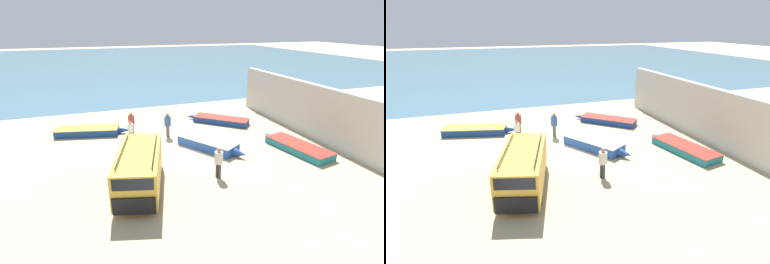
{
  "view_description": "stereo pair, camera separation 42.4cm",
  "coord_description": "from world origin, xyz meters",
  "views": [
    {
      "loc": [
        -4.52,
        -17.24,
        8.04
      ],
      "look_at": [
        2.05,
        0.96,
        1.0
      ],
      "focal_mm": 28.0,
      "sensor_mm": 36.0,
      "label": 1
    },
    {
      "loc": [
        -4.12,
        -17.38,
        8.04
      ],
      "look_at": [
        2.05,
        0.96,
        1.0
      ],
      "focal_mm": 28.0,
      "sensor_mm": 36.0,
      "label": 2
    }
  ],
  "objects": [
    {
      "name": "ground_plane",
      "position": [
        0.0,
        0.0,
        0.0
      ],
      "size": [
        200.0,
        200.0,
        0.0
      ],
      "primitive_type": "plane",
      "color": "tan"
    },
    {
      "name": "sea_water",
      "position": [
        0.0,
        52.0,
        0.0
      ],
      "size": [
        120.0,
        80.0,
        0.01
      ],
      "primitive_type": "cube",
      "color": "#477084",
      "rests_on": "ground_plane"
    },
    {
      "name": "harbor_wall",
      "position": [
        11.05,
        1.0,
        1.96
      ],
      "size": [
        0.5,
        15.86,
        3.93
      ],
      "primitive_type": "cube",
      "color": "#BCB7AD",
      "rests_on": "ground_plane"
    },
    {
      "name": "parked_van",
      "position": [
        -2.4,
        -3.57,
        1.15
      ],
      "size": [
        3.41,
        5.68,
        2.2
      ],
      "rotation": [
        0.0,
        0.0,
        4.43
      ],
      "color": "gold",
      "rests_on": "ground_plane"
    },
    {
      "name": "fishing_rowboat_0",
      "position": [
        5.98,
        4.95,
        0.25
      ],
      "size": [
        4.74,
        4.54,
        0.5
      ],
      "rotation": [
        0.0,
        0.0,
        2.39
      ],
      "color": "navy",
      "rests_on": "ground_plane"
    },
    {
      "name": "fishing_rowboat_1",
      "position": [
        2.99,
        0.01,
        0.32
      ],
      "size": [
        3.54,
        4.89,
        0.65
      ],
      "rotation": [
        0.0,
        0.0,
        5.26
      ],
      "color": "#234CA3",
      "rests_on": "ground_plane"
    },
    {
      "name": "fishing_rowboat_2",
      "position": [
        8.36,
        -2.25,
        0.26
      ],
      "size": [
        2.48,
        5.66,
        0.51
      ],
      "rotation": [
        0.0,
        0.0,
        1.76
      ],
      "color": "#1E757F",
      "rests_on": "ground_plane"
    },
    {
      "name": "fishing_rowboat_3",
      "position": [
        -4.57,
        5.68,
        0.28
      ],
      "size": [
        5.7,
        2.6,
        0.56
      ],
      "rotation": [
        0.0,
        0.0,
        6.05
      ],
      "color": "navy",
      "rests_on": "ground_plane"
    },
    {
      "name": "fisherman_0",
      "position": [
        1.85,
        -3.86,
        1.06
      ],
      "size": [
        0.46,
        0.46,
        1.77
      ],
      "rotation": [
        0.0,
        0.0,
        3.64
      ],
      "color": "#38383D",
      "rests_on": "ground_plane"
    },
    {
      "name": "fisherman_1",
      "position": [
        -1.84,
        3.03,
        0.95
      ],
      "size": [
        0.42,
        0.42,
        1.59
      ],
      "rotation": [
        0.0,
        0.0,
        5.06
      ],
      "color": "#38383D",
      "rests_on": "ground_plane"
    },
    {
      "name": "fisherman_2",
      "position": [
        0.92,
        3.16,
        1.09
      ],
      "size": [
        0.48,
        0.48,
        1.83
      ],
      "rotation": [
        0.0,
        0.0,
        3.38
      ],
      "color": "#5B564C",
      "rests_on": "ground_plane"
    },
    {
      "name": "fisherman_3",
      "position": [
        -1.54,
        4.5,
        1.07
      ],
      "size": [
        0.47,
        0.47,
        1.79
      ],
      "rotation": [
        0.0,
        0.0,
        1.76
      ],
      "color": "#5B564C",
      "rests_on": "ground_plane"
    }
  ]
}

